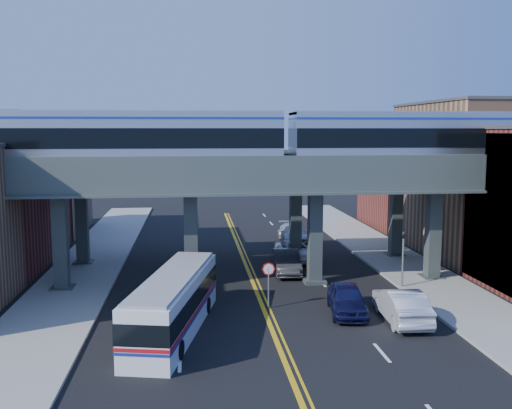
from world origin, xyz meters
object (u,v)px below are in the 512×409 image
stop_sign (269,278)px  car_parked_curb (401,305)px  transit_train (147,138)px  car_lane_a (347,299)px  traffic_signal (403,253)px  transit_bus (174,304)px  car_lane_c (295,251)px  car_lane_b (286,262)px  car_lane_d (293,234)px

stop_sign → car_parked_curb: stop_sign is taller
transit_train → car_lane_a: transit_train is taller
transit_train → traffic_signal: (15.81, -2.00, -7.13)m
transit_bus → car_parked_curb: transit_bus is taller
transit_bus → car_lane_c: 17.30m
transit_train → car_lane_a: (11.03, -6.38, -8.63)m
car_lane_b → car_lane_c: bearing=75.0°
stop_sign → traffic_signal: bearing=18.6°
transit_train → car_lane_c: size_ratio=10.08×
traffic_signal → car_lane_c: 10.31m
car_lane_a → car_lane_b: size_ratio=0.96×
transit_bus → car_lane_a: size_ratio=2.32×
traffic_signal → car_lane_c: bearing=121.2°
car_lane_b → car_lane_c: size_ratio=0.97×
car_lane_a → car_lane_b: car_lane_b is taller
traffic_signal → car_lane_a: (-4.78, -4.38, -1.50)m
stop_sign → car_lane_b: (2.30, 7.76, -0.95)m
transit_bus → car_lane_c: size_ratio=2.15×
stop_sign → car_parked_curb: (6.61, -2.92, -0.89)m
transit_bus → car_lane_c: bearing=-18.2°
transit_train → car_lane_b: transit_train is taller
car_parked_curb → stop_sign: bearing=-20.6°
transit_bus → car_parked_curb: (11.76, 0.25, -0.55)m
car_lane_b → car_lane_d: 10.86m
traffic_signal → transit_bus: size_ratio=0.37×
stop_sign → car_lane_c: bearing=72.8°
car_lane_a → car_parked_curb: size_ratio=0.90×
car_lane_a → car_lane_c: car_lane_a is taller
car_lane_a → car_lane_d: bearing=96.3°
car_lane_b → car_parked_curb: size_ratio=0.94×
car_lane_d → car_lane_a: bearing=-90.5°
traffic_signal → car_lane_d: traffic_signal is taller
transit_train → transit_bus: transit_train is taller
car_parked_curb → transit_bus: bearing=4.5°
transit_train → car_lane_d: 19.68m
traffic_signal → stop_sign: bearing=-161.4°
transit_bus → car_lane_b: bearing=-21.9°
car_lane_b → car_lane_d: car_lane_d is taller
car_lane_c → car_lane_d: 6.72m
traffic_signal → car_lane_a: traffic_signal is taller
stop_sign → car_lane_c: stop_sign is taller
transit_bus → stop_sign: bearing=-46.0°
transit_train → car_parked_curb: size_ratio=9.76×
transit_train → traffic_signal: bearing=-7.2°
stop_sign → car_lane_c: (3.62, 11.72, -1.05)m
car_lane_a → stop_sign: bearing=169.5°
stop_sign → car_lane_d: (4.70, 18.35, -0.94)m
car_lane_a → car_parked_curb: 2.93m
car_lane_c → car_lane_d: (1.08, 6.63, 0.11)m
traffic_signal → car_lane_b: traffic_signal is taller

